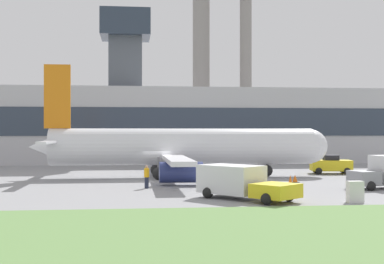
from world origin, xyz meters
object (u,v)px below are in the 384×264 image
airplane (179,148)px  ground_crew_person (147,177)px  fuel_truck (241,182)px  pushback_tug (331,165)px

airplane → ground_crew_person: size_ratio=16.04×
airplane → fuel_truck: 16.58m
ground_crew_person → fuel_truck: bearing=-51.1°
pushback_tug → ground_crew_person: size_ratio=2.47×
airplane → ground_crew_person: (-3.23, -9.31, -1.85)m
airplane → ground_crew_person: airplane is taller
airplane → pushback_tug: (15.51, 2.57, -1.87)m
fuel_truck → ground_crew_person: fuel_truck is taller
pushback_tug → fuel_truck: 22.98m
airplane → pushback_tug: 15.83m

